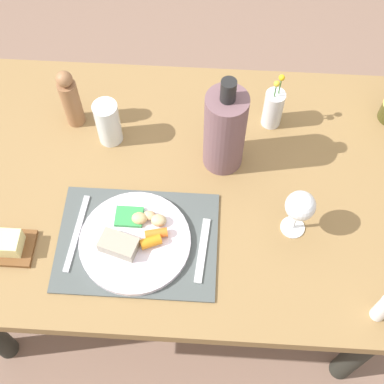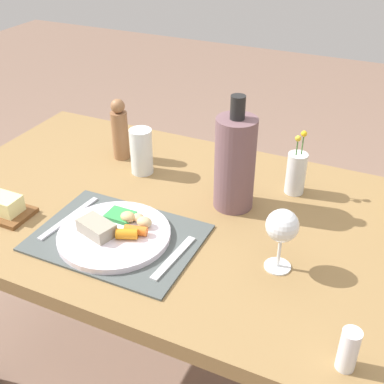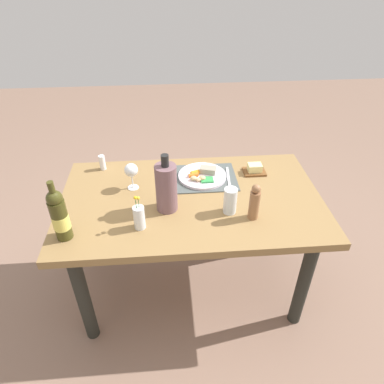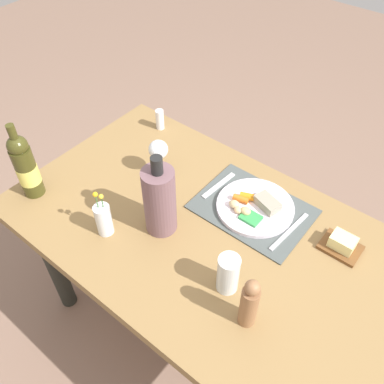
{
  "view_description": "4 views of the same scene",
  "coord_description": "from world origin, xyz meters",
  "px_view_note": "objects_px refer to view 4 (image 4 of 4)",
  "views": [
    {
      "loc": [
        0.1,
        -0.73,
        1.96
      ],
      "look_at": [
        0.05,
        -0.05,
        0.76
      ],
      "focal_mm": 49.9,
      "sensor_mm": 36.0,
      "label": 1
    },
    {
      "loc": [
        0.51,
        -0.99,
        1.48
      ],
      "look_at": [
        0.06,
        -0.04,
        0.82
      ],
      "focal_mm": 46.2,
      "sensor_mm": 36.0,
      "label": 2
    },
    {
      "loc": [
        0.12,
        1.5,
        1.85
      ],
      "look_at": [
        -0.01,
        -0.02,
        0.75
      ],
      "focal_mm": 32.44,
      "sensor_mm": 36.0,
      "label": 3
    },
    {
      "loc": [
        -0.53,
        0.73,
        1.84
      ],
      "look_at": [
        0.08,
        -0.02,
        0.84
      ],
      "focal_mm": 38.59,
      "sensor_mm": 36.0,
      "label": 4
    }
  ],
  "objects_px": {
    "pepper_mill": "(249,303)",
    "flower_vase": "(104,219)",
    "knife": "(219,185)",
    "dinner_plate": "(255,206)",
    "wine_bottle": "(26,167)",
    "water_tumbler": "(228,275)",
    "salt_shaker": "(160,119)",
    "wine_glass": "(158,151)",
    "dining_table": "(205,247)",
    "cooler_bottle": "(160,200)",
    "butter_dish": "(342,244)",
    "fork": "(289,231)"
  },
  "relations": [
    {
      "from": "butter_dish",
      "to": "flower_vase",
      "type": "bearing_deg",
      "value": 33.48
    },
    {
      "from": "dinner_plate",
      "to": "flower_vase",
      "type": "height_order",
      "value": "flower_vase"
    },
    {
      "from": "dinner_plate",
      "to": "water_tumbler",
      "type": "bearing_deg",
      "value": 108.09
    },
    {
      "from": "salt_shaker",
      "to": "cooler_bottle",
      "type": "bearing_deg",
      "value": 132.33
    },
    {
      "from": "cooler_bottle",
      "to": "flower_vase",
      "type": "relative_size",
      "value": 1.66
    },
    {
      "from": "fork",
      "to": "water_tumbler",
      "type": "xyz_separation_m",
      "value": [
        0.05,
        0.3,
        0.05
      ]
    },
    {
      "from": "dining_table",
      "to": "butter_dish",
      "type": "height_order",
      "value": "butter_dish"
    },
    {
      "from": "salt_shaker",
      "to": "water_tumbler",
      "type": "relative_size",
      "value": 0.65
    },
    {
      "from": "dining_table",
      "to": "wine_bottle",
      "type": "bearing_deg",
      "value": 22.83
    },
    {
      "from": "cooler_bottle",
      "to": "flower_vase",
      "type": "xyz_separation_m",
      "value": [
        0.13,
        0.14,
        -0.07
      ]
    },
    {
      "from": "dining_table",
      "to": "knife",
      "type": "distance_m",
      "value": 0.24
    },
    {
      "from": "butter_dish",
      "to": "flower_vase",
      "type": "relative_size",
      "value": 0.68
    },
    {
      "from": "butter_dish",
      "to": "wine_glass",
      "type": "height_order",
      "value": "wine_glass"
    },
    {
      "from": "pepper_mill",
      "to": "dining_table",
      "type": "bearing_deg",
      "value": -33.13
    },
    {
      "from": "pepper_mill",
      "to": "flower_vase",
      "type": "bearing_deg",
      "value": 2.88
    },
    {
      "from": "dining_table",
      "to": "wine_bottle",
      "type": "relative_size",
      "value": 4.54
    },
    {
      "from": "pepper_mill",
      "to": "wine_bottle",
      "type": "xyz_separation_m",
      "value": [
        0.91,
        0.07,
        0.03
      ]
    },
    {
      "from": "dinner_plate",
      "to": "wine_glass",
      "type": "height_order",
      "value": "wine_glass"
    },
    {
      "from": "wine_glass",
      "to": "pepper_mill",
      "type": "height_order",
      "value": "pepper_mill"
    },
    {
      "from": "fork",
      "to": "pepper_mill",
      "type": "height_order",
      "value": "pepper_mill"
    },
    {
      "from": "dining_table",
      "to": "dinner_plate",
      "type": "xyz_separation_m",
      "value": [
        -0.08,
        -0.18,
        0.12
      ]
    },
    {
      "from": "dining_table",
      "to": "wine_glass",
      "type": "relative_size",
      "value": 9.06
    },
    {
      "from": "dinner_plate",
      "to": "wine_bottle",
      "type": "relative_size",
      "value": 0.9
    },
    {
      "from": "dinner_plate",
      "to": "knife",
      "type": "height_order",
      "value": "dinner_plate"
    },
    {
      "from": "salt_shaker",
      "to": "pepper_mill",
      "type": "bearing_deg",
      "value": 146.86
    },
    {
      "from": "dining_table",
      "to": "water_tumbler",
      "type": "xyz_separation_m",
      "value": [
        -0.19,
        0.14,
        0.16
      ]
    },
    {
      "from": "dinner_plate",
      "to": "knife",
      "type": "relative_size",
      "value": 1.6
    },
    {
      "from": "water_tumbler",
      "to": "pepper_mill",
      "type": "xyz_separation_m",
      "value": [
        -0.11,
        0.06,
        0.03
      ]
    },
    {
      "from": "dining_table",
      "to": "fork",
      "type": "relative_size",
      "value": 6.55
    },
    {
      "from": "knife",
      "to": "flower_vase",
      "type": "distance_m",
      "value": 0.46
    },
    {
      "from": "flower_vase",
      "to": "wine_bottle",
      "type": "xyz_separation_m",
      "value": [
        0.35,
        0.04,
        0.07
      ]
    },
    {
      "from": "dining_table",
      "to": "salt_shaker",
      "type": "xyz_separation_m",
      "value": [
        0.51,
        -0.33,
        0.15
      ]
    },
    {
      "from": "butter_dish",
      "to": "dinner_plate",
      "type": "bearing_deg",
      "value": 6.1
    },
    {
      "from": "water_tumbler",
      "to": "dinner_plate",
      "type": "bearing_deg",
      "value": -71.91
    },
    {
      "from": "salt_shaker",
      "to": "butter_dish",
      "type": "relative_size",
      "value": 0.7
    },
    {
      "from": "salt_shaker",
      "to": "dining_table",
      "type": "bearing_deg",
      "value": 146.86
    },
    {
      "from": "dinner_plate",
      "to": "butter_dish",
      "type": "height_order",
      "value": "butter_dish"
    },
    {
      "from": "knife",
      "to": "butter_dish",
      "type": "bearing_deg",
      "value": -172.72
    },
    {
      "from": "salt_shaker",
      "to": "wine_glass",
      "type": "xyz_separation_m",
      "value": [
        -0.19,
        0.22,
        0.07
      ]
    },
    {
      "from": "dinner_plate",
      "to": "butter_dish",
      "type": "distance_m",
      "value": 0.32
    },
    {
      "from": "wine_glass",
      "to": "dining_table",
      "type": "bearing_deg",
      "value": 159.87
    },
    {
      "from": "water_tumbler",
      "to": "flower_vase",
      "type": "bearing_deg",
      "value": 10.45
    },
    {
      "from": "wine_glass",
      "to": "wine_bottle",
      "type": "distance_m",
      "value": 0.48
    },
    {
      "from": "flower_vase",
      "to": "pepper_mill",
      "type": "distance_m",
      "value": 0.56
    },
    {
      "from": "salt_shaker",
      "to": "wine_glass",
      "type": "height_order",
      "value": "wine_glass"
    },
    {
      "from": "dinner_plate",
      "to": "knife",
      "type": "distance_m",
      "value": 0.17
    },
    {
      "from": "salt_shaker",
      "to": "pepper_mill",
      "type": "relative_size",
      "value": 0.46
    },
    {
      "from": "dining_table",
      "to": "flower_vase",
      "type": "height_order",
      "value": "flower_vase"
    },
    {
      "from": "dining_table",
      "to": "salt_shaker",
      "type": "relative_size",
      "value": 15.41
    },
    {
      "from": "butter_dish",
      "to": "flower_vase",
      "type": "distance_m",
      "value": 0.79
    }
  ]
}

